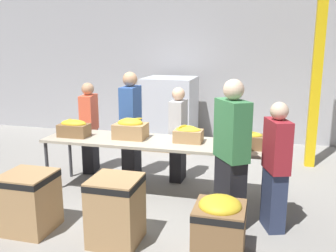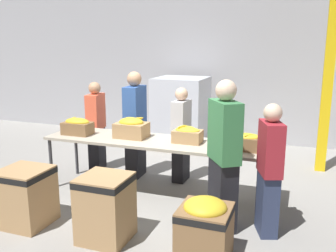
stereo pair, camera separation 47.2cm
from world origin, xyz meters
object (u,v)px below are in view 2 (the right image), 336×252
object	(u,v)px
banana_box_0	(77,126)
volunteer_1	(224,157)
volunteer_3	(269,171)
volunteer_0	(135,125)
volunteer_4	(181,135)
banana_box_2	(188,135)
donation_bin_2	(205,227)
pallet_stack_0	(181,113)
banana_box_1	(131,128)
sorting_table	(157,144)
donation_bin_0	(26,195)
banana_box_3	(247,142)
volunteer_2	(96,127)
support_pillar	(330,54)
pallet_stack_1	(183,117)
donation_bin_1	(105,206)

from	to	relation	value
banana_box_0	volunteer_1	distance (m)	2.46
volunteer_3	banana_box_0	bearing A→B (deg)	59.61
volunteer_0	volunteer_4	distance (m)	0.78
banana_box_2	donation_bin_2	xyz separation A→B (m)	(0.64, -1.45, -0.57)
pallet_stack_0	volunteer_1	bearing A→B (deg)	-64.23
banana_box_1	volunteer_1	world-z (taller)	volunteer_1
sorting_table	donation_bin_0	xyz separation A→B (m)	(-1.17, -1.41, -0.39)
banana_box_0	volunteer_1	size ratio (longest dim) A/B	0.25
volunteer_0	banana_box_3	bearing A→B (deg)	69.26
banana_box_3	volunteer_2	distance (m)	2.77
support_pillar	pallet_stack_0	distance (m)	3.13
sorting_table	pallet_stack_1	xyz separation A→B (m)	(-0.48, 2.73, -0.16)
volunteer_0	volunteer_3	xyz separation A→B (m)	(2.24, -1.23, -0.10)
volunteer_0	donation_bin_2	bearing A→B (deg)	38.34
pallet_stack_0	volunteer_4	bearing A→B (deg)	-71.88
banana_box_1	banana_box_2	distance (m)	0.86
volunteer_0	volunteer_4	xyz separation A→B (m)	(0.77, 0.05, -0.11)
donation_bin_2	banana_box_1	bearing A→B (deg)	136.00
banana_box_0	pallet_stack_0	size ratio (longest dim) A/B	0.30
sorting_table	banana_box_1	bearing A→B (deg)	174.92
volunteer_4	donation_bin_1	xyz separation A→B (m)	(-0.22, -2.05, -0.34)
volunteer_0	volunteer_4	bearing A→B (deg)	91.80
volunteer_3	donation_bin_1	distance (m)	1.89
banana_box_2	donation_bin_1	distance (m)	1.62
banana_box_0	banana_box_1	xyz separation A→B (m)	(0.85, 0.12, 0.02)
volunteer_4	pallet_stack_0	bearing A→B (deg)	-159.44
volunteer_1	banana_box_1	bearing A→B (deg)	30.42
volunteer_2	volunteer_4	distance (m)	1.55
pallet_stack_0	support_pillar	bearing A→B (deg)	-13.52
volunteer_3	pallet_stack_1	xyz separation A→B (m)	(-2.10, 3.37, -0.16)
banana_box_1	pallet_stack_1	size ratio (longest dim) A/B	0.38
sorting_table	pallet_stack_0	bearing A→B (deg)	100.74
donation_bin_0	support_pillar	world-z (taller)	support_pillar
donation_bin_1	pallet_stack_1	bearing A→B (deg)	95.71
volunteer_4	volunteer_1	bearing A→B (deg)	37.86
volunteer_2	volunteer_3	xyz separation A→B (m)	(3.01, -1.30, 0.00)
banana_box_1	volunteer_4	bearing A→B (deg)	46.82
sorting_table	support_pillar	distance (m)	3.25
volunteer_1	pallet_stack_1	distance (m)	3.79
volunteer_0	donation_bin_0	xyz separation A→B (m)	(-0.55, -2.00, -0.48)
banana_box_0	pallet_stack_1	xyz separation A→B (m)	(0.79, 2.81, -0.34)
banana_box_1	volunteer_3	distance (m)	2.16
banana_box_2	volunteer_4	bearing A→B (deg)	115.59
donation_bin_0	pallet_stack_0	xyz separation A→B (m)	(0.67, 4.03, 0.34)
volunteer_1	support_pillar	world-z (taller)	support_pillar
pallet_stack_1	volunteer_4	bearing A→B (deg)	-73.07
volunteer_0	volunteer_3	bearing A→B (deg)	59.26
volunteer_0	pallet_stack_0	xyz separation A→B (m)	(0.13, 2.02, -0.14)
volunteer_1	pallet_stack_1	size ratio (longest dim) A/B	1.46
banana_box_2	volunteer_4	distance (m)	0.69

